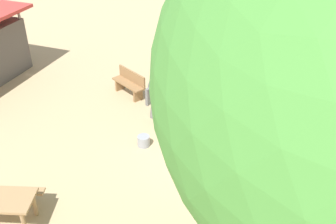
{
  "coord_description": "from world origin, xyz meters",
  "views": [
    {
      "loc": [
        -8.88,
        -1.99,
        6.95
      ],
      "look_at": [
        0.38,
        1.54,
        0.8
      ],
      "focal_mm": 42.82,
      "sensor_mm": 36.0,
      "label": 1
    }
  ],
  "objects_px": {
    "wooden_bench": "(130,83)",
    "picnic_table_near": "(1,205)",
    "elephant": "(181,100)",
    "feed_bucket": "(144,141)",
    "picnic_table_far": "(261,74)",
    "person_handler": "(196,70)"
  },
  "relations": [
    {
      "from": "wooden_bench",
      "to": "picnic_table_near",
      "type": "xyz_separation_m",
      "value": [
        -6.45,
        0.06,
        0.12
      ]
    },
    {
      "from": "elephant",
      "to": "feed_bucket",
      "type": "height_order",
      "value": "elephant"
    },
    {
      "from": "wooden_bench",
      "to": "picnic_table_far",
      "type": "bearing_deg",
      "value": -126.17
    },
    {
      "from": "elephant",
      "to": "wooden_bench",
      "type": "distance_m",
      "value": 2.8
    },
    {
      "from": "picnic_table_far",
      "to": "feed_bucket",
      "type": "xyz_separation_m",
      "value": [
        -4.68,
        2.52,
        -0.43
      ]
    },
    {
      "from": "elephant",
      "to": "person_handler",
      "type": "relative_size",
      "value": 1.41
    },
    {
      "from": "person_handler",
      "to": "wooden_bench",
      "type": "distance_m",
      "value": 2.35
    },
    {
      "from": "elephant",
      "to": "person_handler",
      "type": "xyz_separation_m",
      "value": [
        2.25,
        0.23,
        -0.06
      ]
    },
    {
      "from": "wooden_bench",
      "to": "feed_bucket",
      "type": "xyz_separation_m",
      "value": [
        -2.61,
        -1.67,
        -0.31
      ]
    },
    {
      "from": "elephant",
      "to": "person_handler",
      "type": "bearing_deg",
      "value": -68.32
    },
    {
      "from": "picnic_table_near",
      "to": "feed_bucket",
      "type": "height_order",
      "value": "picnic_table_near"
    },
    {
      "from": "picnic_table_near",
      "to": "feed_bucket",
      "type": "relative_size",
      "value": 5.23
    },
    {
      "from": "person_handler",
      "to": "wooden_bench",
      "type": "height_order",
      "value": "person_handler"
    },
    {
      "from": "picnic_table_far",
      "to": "feed_bucket",
      "type": "height_order",
      "value": "picnic_table_far"
    },
    {
      "from": "person_handler",
      "to": "picnic_table_near",
      "type": "distance_m",
      "value": 7.64
    },
    {
      "from": "person_handler",
      "to": "wooden_bench",
      "type": "bearing_deg",
      "value": -79.25
    },
    {
      "from": "wooden_bench",
      "to": "feed_bucket",
      "type": "height_order",
      "value": "wooden_bench"
    },
    {
      "from": "person_handler",
      "to": "picnic_table_far",
      "type": "relative_size",
      "value": 0.95
    },
    {
      "from": "wooden_bench",
      "to": "picnic_table_far",
      "type": "height_order",
      "value": "wooden_bench"
    },
    {
      "from": "wooden_bench",
      "to": "feed_bucket",
      "type": "distance_m",
      "value": 3.11
    },
    {
      "from": "elephant",
      "to": "picnic_table_near",
      "type": "distance_m",
      "value": 5.62
    },
    {
      "from": "wooden_bench",
      "to": "picnic_table_near",
      "type": "height_order",
      "value": "wooden_bench"
    }
  ]
}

